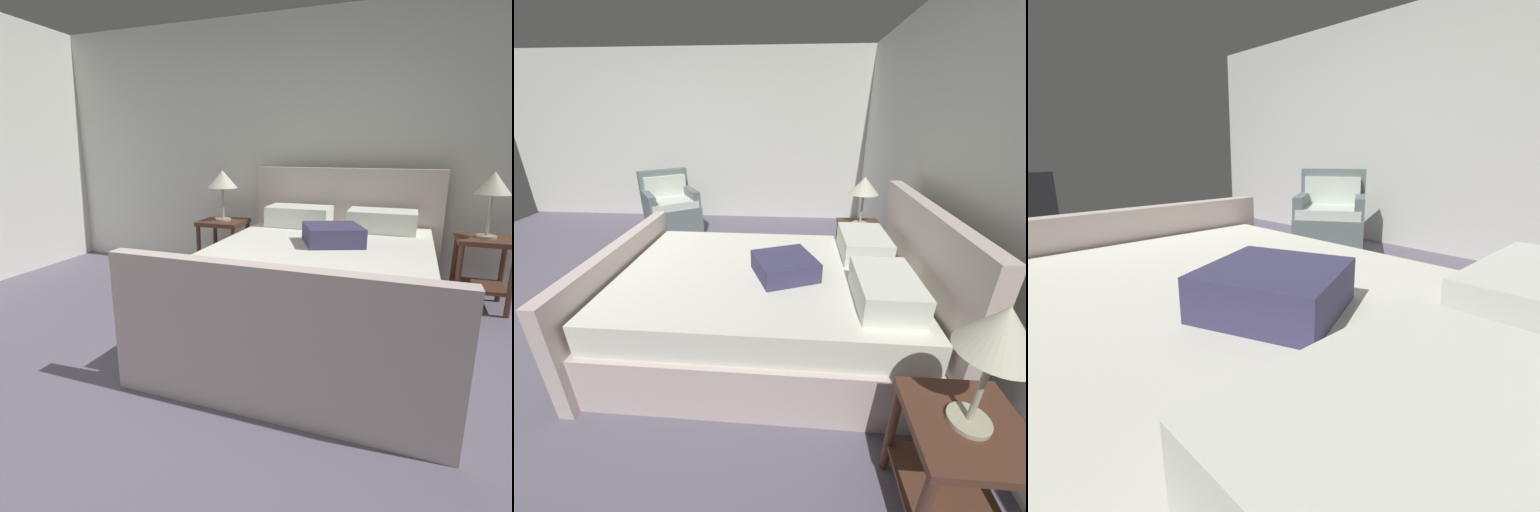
# 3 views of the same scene
# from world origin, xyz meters

# --- Properties ---
(ground_plane) EXTENTS (5.61, 5.82, 0.02)m
(ground_plane) POSITION_xyz_m (0.00, 0.00, -0.01)
(ground_plane) COLOR slate
(wall_side_left) EXTENTS (0.12, 5.94, 2.58)m
(wall_side_left) POSITION_xyz_m (-2.86, 0.00, 1.29)
(wall_side_left) COLOR white
(wall_side_left) RESTS_ON ground
(bed) EXTENTS (1.75, 2.35, 1.13)m
(bed) POSITION_xyz_m (0.47, 1.64, 0.34)
(bed) COLOR beige
(bed) RESTS_ON ground
(armchair) EXTENTS (1.01, 1.01, 0.90)m
(armchair) POSITION_xyz_m (-1.98, -0.06, 0.35)
(armchair) COLOR slate
(armchair) RESTS_ON ground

